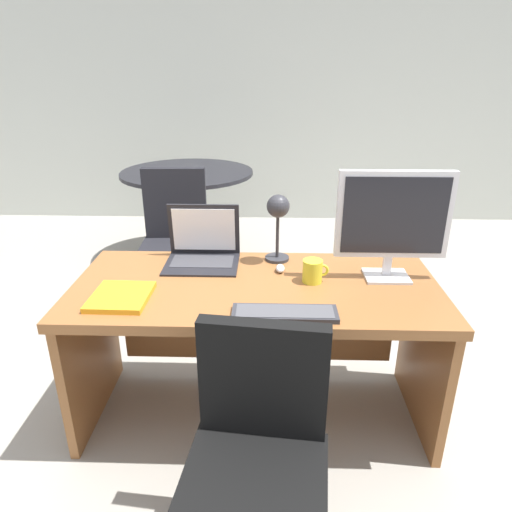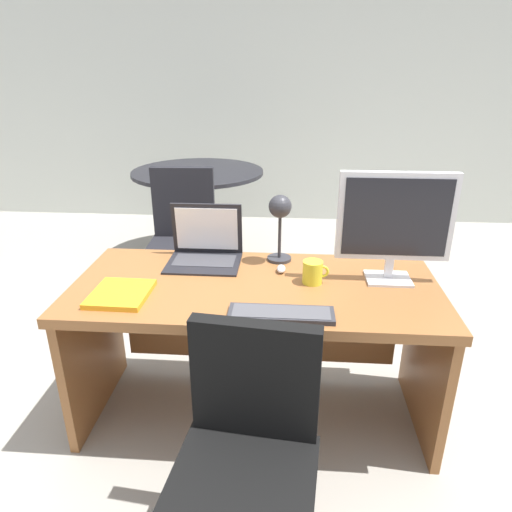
{
  "view_description": "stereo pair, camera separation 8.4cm",
  "coord_description": "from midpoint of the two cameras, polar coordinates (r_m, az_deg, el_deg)",
  "views": [
    {
      "loc": [
        0.06,
        -1.85,
        1.63
      ],
      "look_at": [
        0.0,
        0.04,
        0.84
      ],
      "focal_mm": 32.33,
      "sensor_mm": 36.0,
      "label": 1
    },
    {
      "loc": [
        0.14,
        -1.85,
        1.63
      ],
      "look_at": [
        0.0,
        0.04,
        0.84
      ],
      "focal_mm": 32.33,
      "sensor_mm": 36.0,
      "label": 2
    }
  ],
  "objects": [
    {
      "name": "ground",
      "position": [
        3.73,
        0.04,
        -3.29
      ],
      "size": [
        12.0,
        12.0,
        0.0
      ],
      "primitive_type": "plane",
      "color": "gray"
    },
    {
      "name": "back_wall",
      "position": [
        5.11,
        0.67,
        20.08
      ],
      "size": [
        10.0,
        0.1,
        2.8
      ],
      "primitive_type": "cube",
      "color": "silver",
      "rests_on": "ground"
    },
    {
      "name": "desk",
      "position": [
        2.19,
        -1.1,
        -7.53
      ],
      "size": [
        1.64,
        0.74,
        0.72
      ],
      "color": "brown",
      "rests_on": "ground"
    },
    {
      "name": "monitor",
      "position": [
        2.09,
        15.52,
        4.49
      ],
      "size": [
        0.5,
        0.16,
        0.5
      ],
      "color": "silver",
      "rests_on": "desk"
    },
    {
      "name": "laptop",
      "position": [
        2.31,
        -7.59,
        1.47
      ],
      "size": [
        0.35,
        0.28,
        0.27
      ],
      "color": "black",
      "rests_on": "desk"
    },
    {
      "name": "keyboard",
      "position": [
        1.81,
        2.24,
        -7.1
      ],
      "size": [
        0.41,
        0.12,
        0.02
      ],
      "color": "#2D2D33",
      "rests_on": "desk"
    },
    {
      "name": "mouse",
      "position": [
        2.18,
        1.91,
        -1.55
      ],
      "size": [
        0.04,
        0.07,
        0.03
      ],
      "color": "silver",
      "rests_on": "desk"
    },
    {
      "name": "desk_lamp",
      "position": [
        2.21,
        1.64,
        5.14
      ],
      "size": [
        0.12,
        0.15,
        0.34
      ],
      "color": "#2D2D33",
      "rests_on": "desk"
    },
    {
      "name": "book",
      "position": [
        2.02,
        -17.54,
        -4.84
      ],
      "size": [
        0.24,
        0.27,
        0.02
      ],
      "color": "orange",
      "rests_on": "desk"
    },
    {
      "name": "coffee_mug",
      "position": [
        2.07,
        5.9,
        -1.88
      ],
      "size": [
        0.12,
        0.09,
        0.1
      ],
      "color": "yellow",
      "rests_on": "desk"
    },
    {
      "name": "office_chair",
      "position": [
        1.7,
        -1.54,
        -26.38
      ],
      "size": [
        0.56,
        0.56,
        0.87
      ],
      "color": "black",
      "rests_on": "ground"
    },
    {
      "name": "meeting_table",
      "position": [
        4.05,
        -8.99,
        7.63
      ],
      "size": [
        1.12,
        1.12,
        0.8
      ],
      "color": "black",
      "rests_on": "ground"
    },
    {
      "name": "meeting_chair_near",
      "position": [
        3.28,
        -10.69,
        0.2
      ],
      "size": [
        0.56,
        0.56,
        0.98
      ],
      "color": "black",
      "rests_on": "ground"
    }
  ]
}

